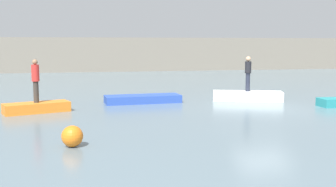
# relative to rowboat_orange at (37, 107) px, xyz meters

# --- Properties ---
(ground_plane) EXTENTS (120.00, 120.00, 0.00)m
(ground_plane) POSITION_rel_rowboat_orange_xyz_m (9.83, -1.26, -0.21)
(ground_plane) COLOR slate
(embankment_wall) EXTENTS (80.00, 1.20, 3.55)m
(embankment_wall) POSITION_rel_rowboat_orange_xyz_m (9.83, 25.69, 1.57)
(embankment_wall) COLOR gray
(embankment_wall) RESTS_ON ground_plane
(rowboat_orange) EXTENTS (2.87, 1.79, 0.42)m
(rowboat_orange) POSITION_rel_rowboat_orange_xyz_m (0.00, 0.00, 0.00)
(rowboat_orange) COLOR orange
(rowboat_orange) RESTS_ON ground_plane
(rowboat_blue) EXTENTS (3.79, 1.45, 0.38)m
(rowboat_blue) POSITION_rel_rowboat_orange_xyz_m (4.86, 1.94, -0.02)
(rowboat_blue) COLOR #2B4CAD
(rowboat_blue) RESTS_ON ground_plane
(rowboat_white) EXTENTS (3.63, 2.03, 0.48)m
(rowboat_white) POSITION_rel_rowboat_orange_xyz_m (10.24, 1.58, 0.03)
(rowboat_white) COLOR white
(rowboat_white) RESTS_ON ground_plane
(person_red_shirt) EXTENTS (0.32, 0.32, 1.83)m
(person_red_shirt) POSITION_rel_rowboat_orange_xyz_m (-0.00, 0.00, 1.23)
(person_red_shirt) COLOR #38332D
(person_red_shirt) RESTS_ON rowboat_orange
(person_dark_shirt) EXTENTS (0.32, 0.32, 1.78)m
(person_dark_shirt) POSITION_rel_rowboat_orange_xyz_m (10.24, 1.58, 1.28)
(person_dark_shirt) COLOR #232838
(person_dark_shirt) RESTS_ON rowboat_white
(mooring_buoy) EXTENTS (0.61, 0.61, 0.61)m
(mooring_buoy) POSITION_rel_rowboat_orange_xyz_m (1.56, -6.40, 0.09)
(mooring_buoy) COLOR orange
(mooring_buoy) RESTS_ON ground_plane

